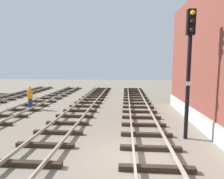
{
  "coord_description": "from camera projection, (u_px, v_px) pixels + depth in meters",
  "views": [
    {
      "loc": [
        -0.13,
        -6.84,
        3.44
      ],
      "look_at": [
        -1.08,
        6.54,
        1.78
      ],
      "focal_mm": 31.08,
      "sensor_mm": 36.0,
      "label": 1
    }
  ],
  "objects": [
    {
      "name": "track_near_building",
      "position": [
        153.0,
        156.0,
        7.11
      ],
      "size": [
        2.5,
        44.16,
        0.32
      ],
      "color": "#2D2319",
      "rests_on": "ground"
    },
    {
      "name": "track_centre",
      "position": [
        37.0,
        153.0,
        7.42
      ],
      "size": [
        2.5,
        44.16,
        0.32
      ],
      "color": "#2D2319",
      "rests_on": "ground"
    },
    {
      "name": "signal_mast",
      "position": [
        189.0,
        60.0,
        8.73
      ],
      "size": [
        0.36,
        0.4,
        5.89
      ],
      "color": "black",
      "rests_on": "ground"
    },
    {
      "name": "track_worker_foreground",
      "position": [
        30.0,
        98.0,
        15.24
      ],
      "size": [
        0.4,
        0.4,
        1.87
      ],
      "color": "#262D4C",
      "rests_on": "ground"
    },
    {
      "name": "ground_plane",
      "position": [
        129.0,
        159.0,
        7.19
      ],
      "size": [
        80.0,
        80.0,
        0.0
      ],
      "primitive_type": "plane",
      "color": "slate"
    }
  ]
}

